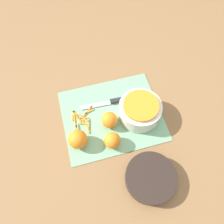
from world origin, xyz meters
TOP-DOWN VIEW (x-y plane):
  - ground_plane at (0.00, 0.00)m, footprint 4.00×4.00m
  - cutting_board at (0.00, 0.00)m, footprint 0.45×0.38m
  - bowl_speckled at (-0.12, 0.03)m, footprint 0.19×0.19m
  - bowl_dark at (-0.07, 0.32)m, footprint 0.20×0.20m
  - knife at (-0.03, -0.07)m, footprint 0.24×0.03m
  - orange_left at (0.17, 0.09)m, footprint 0.08×0.08m
  - orange_right at (0.02, 0.04)m, footprint 0.07×0.07m
  - orange_back at (0.04, 0.13)m, footprint 0.07×0.07m
  - peel_pile at (0.14, -0.01)m, footprint 0.11×0.15m

SIDE VIEW (x-z plane):
  - ground_plane at x=0.00m, z-range 0.00..0.00m
  - cutting_board at x=0.00m, z-range 0.00..0.01m
  - peel_pile at x=0.14m, z-range 0.01..0.01m
  - knife at x=-0.03m, z-range 0.00..0.02m
  - bowl_dark at x=-0.07m, z-range 0.00..0.05m
  - orange_back at x=0.04m, z-range 0.01..0.08m
  - orange_right at x=0.02m, z-range 0.01..0.08m
  - orange_left at x=0.17m, z-range 0.01..0.09m
  - bowl_speckled at x=-0.12m, z-range 0.00..0.10m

